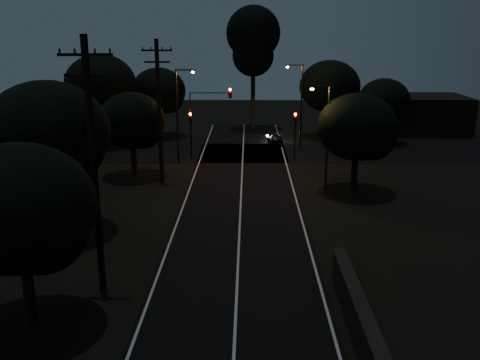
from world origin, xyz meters
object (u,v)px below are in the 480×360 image
object	(u,v)px
signal_mast	(210,110)
streetlight_b	(299,100)
utility_pole_far	(159,110)
streetlight_c	(325,131)
streetlight_a	(179,110)
car	(275,139)
signal_right	(295,127)
signal_left	(191,127)
tall_pine	(253,40)
utility_pole_mid	(93,164)

from	to	relation	value
signal_mast	streetlight_b	world-z (taller)	streetlight_b
utility_pole_far	streetlight_c	world-z (taller)	utility_pole_far
streetlight_a	car	world-z (taller)	streetlight_a
utility_pole_far	signal_right	distance (m)	13.53
signal_right	signal_mast	size ratio (longest dim) A/B	0.66
utility_pole_far	signal_left	bearing A→B (deg)	80.06
signal_right	utility_pole_far	bearing A→B (deg)	-143.00
signal_mast	streetlight_b	xyz separation A→B (m)	(8.22, 4.01, 0.30)
signal_right	streetlight_b	size ratio (longest dim) A/B	0.51
signal_mast	tall_pine	bearing A→B (deg)	75.38
signal_left	car	world-z (taller)	signal_left
streetlight_a	streetlight_c	world-z (taller)	streetlight_a
car	signal_mast	bearing A→B (deg)	38.89
utility_pole_mid	car	xyz separation A→B (m)	(9.20, 30.98, -5.19)
signal_left	streetlight_c	size ratio (longest dim) A/B	0.55
tall_pine	car	distance (m)	13.17
signal_mast	streetlight_c	xyz separation A→B (m)	(8.74, -9.99, 0.01)
utility_pole_far	streetlight_a	bearing A→B (deg)	83.41
tall_pine	streetlight_c	world-z (taller)	tall_pine
streetlight_a	utility_pole_mid	bearing A→B (deg)	-91.73
streetlight_c	car	size ratio (longest dim) A/B	2.35
signal_mast	streetlight_c	bearing A→B (deg)	-48.81
streetlight_b	signal_mast	bearing A→B (deg)	-154.01
streetlight_a	streetlight_b	xyz separation A→B (m)	(10.61, 6.00, 0.00)
streetlight_a	streetlight_c	size ratio (longest dim) A/B	1.07
signal_left	signal_mast	bearing A→B (deg)	0.13
tall_pine	signal_left	xyz separation A→B (m)	(-5.60, -15.01, -7.04)
utility_pole_far	car	xyz separation A→B (m)	(9.20, 13.98, -4.94)
tall_pine	signal_left	world-z (taller)	tall_pine
tall_pine	streetlight_a	size ratio (longest dim) A/B	1.71
streetlight_a	streetlight_c	bearing A→B (deg)	-35.69
tall_pine	streetlight_c	size ratio (longest dim) A/B	1.83
utility_pole_far	signal_right	size ratio (longest dim) A/B	2.56
utility_pole_far	streetlight_a	world-z (taller)	utility_pole_far
utility_pole_mid	utility_pole_far	xyz separation A→B (m)	(0.00, 17.00, -0.25)
car	tall_pine	bearing A→B (deg)	-81.80
utility_pole_mid	streetlight_a	distance (m)	23.04
signal_right	streetlight_c	xyz separation A→B (m)	(1.23, -9.99, 1.51)
car	streetlight_b	bearing A→B (deg)	131.31
signal_mast	streetlight_c	distance (m)	13.28
signal_mast	streetlight_c	world-z (taller)	streetlight_c
signal_right	car	distance (m)	6.56
utility_pole_mid	utility_pole_far	distance (m)	17.00
tall_pine	streetlight_b	world-z (taller)	tall_pine
utility_pole_mid	streetlight_b	bearing A→B (deg)	68.70
signal_right	streetlight_a	distance (m)	10.26
signal_mast	streetlight_b	size ratio (longest dim) A/B	0.78
utility_pole_mid	streetlight_c	size ratio (longest dim) A/B	1.47
utility_pole_far	streetlight_c	xyz separation A→B (m)	(11.83, -2.00, -1.13)
utility_pole_mid	tall_pine	size ratio (longest dim) A/B	0.80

